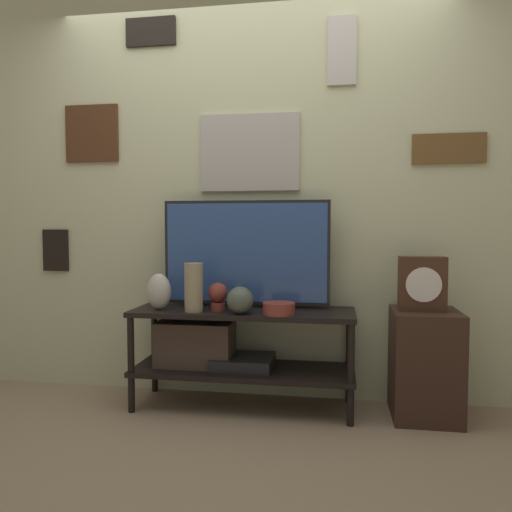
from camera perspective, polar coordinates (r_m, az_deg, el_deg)
ground_plane at (r=2.93m, az=-2.47°, el=-18.56°), size 12.00×12.00×0.00m
wall_back at (r=3.25m, az=-0.67°, el=7.97°), size 6.40×0.08×2.70m
media_console at (r=3.09m, az=-3.68°, el=-10.12°), size 1.33×0.44×0.60m
television at (r=3.08m, az=-1.22°, el=0.39°), size 1.03×0.05×0.66m
vase_round_glass at (r=2.87m, az=-1.84°, el=-5.06°), size 0.16×0.16×0.16m
vase_urn_stoneware at (r=3.06m, az=-11.02°, el=-4.01°), size 0.15×0.11×0.22m
vase_wide_bowl at (r=2.85m, az=2.62°, el=-6.01°), size 0.19×0.19×0.07m
vase_tall_ceramic at (r=2.95m, az=-7.14°, el=-3.58°), size 0.11×0.11×0.29m
decorative_bust at (r=2.98m, az=-4.37°, el=-4.49°), size 0.12×0.12×0.17m
side_table at (r=3.08m, az=18.75°, el=-11.58°), size 0.37×0.41×0.62m
mantel_clock at (r=2.98m, az=18.46°, el=-3.02°), size 0.26×0.11×0.31m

